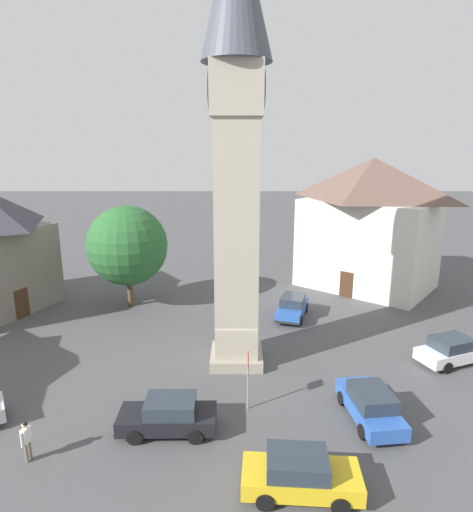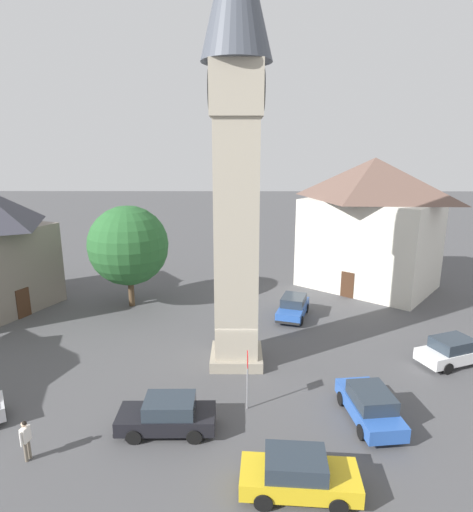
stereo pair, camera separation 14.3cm
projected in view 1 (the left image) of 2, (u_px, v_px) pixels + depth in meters
The scene contains 11 objects.
ground_plane at pixel (236, 361), 24.19m from camera, with size 200.00×200.00×0.00m, color #4C4C4F.
clock_tower at pixel (236, 112), 20.92m from camera, with size 3.47×3.47×22.87m.
car_blue_kerb at pixel (300, 474), 14.77m from camera, with size 2.03×4.24×1.53m.
car_silver_kerb at pixel (168, 415), 18.03m from camera, with size 1.87×4.16×1.53m.
car_white_side at pixel (370, 404), 18.81m from camera, with size 4.30×2.16×1.53m.
car_black_far at pixel (292, 307), 30.44m from camera, with size 4.44×2.85×1.53m.
car_green_alley at pixel (453, 350), 23.87m from camera, with size 3.05×4.46×1.53m.
pedestrian at pixel (26, 438), 16.25m from camera, with size 0.55×0.30×1.69m.
tree at pixel (127, 246), 31.62m from camera, with size 5.93×5.93×7.69m.
building_terrace_right at pixel (369, 222), 36.25m from camera, with size 12.95×13.33×11.00m.
road_sign at pixel (248, 371), 19.34m from camera, with size 0.60×0.07×2.80m.
Camera 1 is at (-22.01, -0.03, 11.69)m, focal length 30.00 mm.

